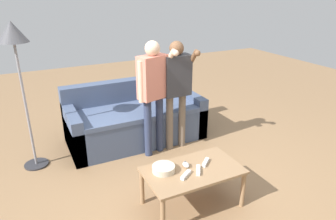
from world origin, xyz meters
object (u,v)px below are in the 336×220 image
Objects in this scene: player_right at (176,83)px; game_remote_nunchuk at (186,165)px; floor_lamp at (15,46)px; coffee_table at (193,174)px; game_remote_wand_near at (198,170)px; couch at (135,119)px; game_remote_wand_spare at (206,162)px; snack_bowl at (164,169)px; player_center at (153,86)px; game_remote_wand_far at (186,175)px.

game_remote_nunchuk is at bearing -112.99° from player_right.
floor_lamp reaches higher than game_remote_nunchuk.
coffee_table is 0.09m from game_remote_wand_near.
game_remote_wand_spare is (0.15, -1.57, 0.13)m from couch.
game_remote_nunchuk is (0.23, -0.03, -0.01)m from snack_bowl.
player_center is 1.29m from game_remote_wand_far.
player_right is at bearing 66.23° from game_remote_wand_far.
floor_lamp reaches higher than coffee_table.
game_remote_wand_far is (-0.53, -1.19, -0.47)m from player_right.
game_remote_nunchuk reaches higher than game_remote_wand_spare.
floor_lamp reaches higher than player_center.
snack_bowl reaches higher than game_remote_wand_far.
coffee_table is 0.64× the size of player_center.
floor_lamp is 1.55m from player_center.
snack_bowl is 0.15× the size of player_center.
game_remote_nunchuk is 0.20m from game_remote_wand_spare.
couch is at bearing 88.24° from game_remote_nunchuk.
game_remote_wand_far is (-0.14, -0.02, 0.00)m from game_remote_wand_near.
game_remote_nunchuk is 2.16m from floor_lamp.
game_remote_nunchuk is 0.06× the size of player_center.
couch is 1.66m from game_remote_wand_near.
game_remote_wand_near is at bearing -48.42° from floor_lamp.
player_right is (0.67, 1.03, 0.46)m from snack_bowl.
player_right is 1.39m from game_remote_wand_far.
game_remote_wand_near is at bearing -108.04° from player_right.
game_remote_nunchuk is 1.24m from player_right.
snack_bowl is 1.62× the size of game_remote_wand_spare.
coffee_table is 0.29m from snack_bowl.
coffee_table is at bearing -19.67° from snack_bowl.
snack_bowl is 2.45× the size of game_remote_nunchuk.
game_remote_nunchuk is 0.66× the size of game_remote_wand_spare.
game_remote_wand_far is at bearing -94.28° from couch.
game_remote_nunchuk is 0.59× the size of game_remote_wand_near.
game_remote_nunchuk is 0.60× the size of game_remote_wand_far.
player_center is (0.08, -0.49, 0.62)m from couch.
couch is 1.54m from game_remote_nunchuk.
snack_bowl is 1.18m from player_center.
floor_lamp is (-1.33, -0.13, 1.16)m from couch.
player_right is 0.98× the size of player_center.
couch is at bearing 5.73° from floor_lamp.
game_remote_wand_far is at bearing -99.84° from player_center.
game_remote_wand_far is at bearing -51.82° from floor_lamp.
player_right reaches higher than couch.
player_right is 1.33m from game_remote_wand_near.
game_remote_wand_near is at bearing -93.10° from player_center.
game_remote_wand_far is at bearing -159.91° from game_remote_wand_spare.
player_right reaches higher than game_remote_wand_near.
game_remote_wand_near is at bearing -63.90° from coffee_table.
player_right reaches higher than game_remote_wand_spare.
game_remote_wand_near and game_remote_wand_spare have the same top height.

